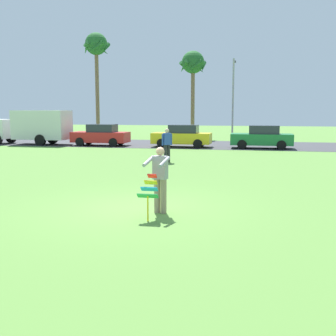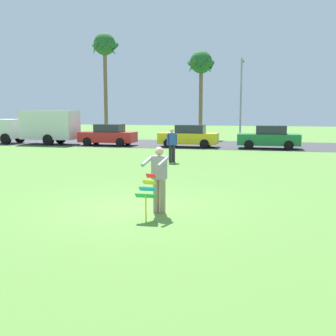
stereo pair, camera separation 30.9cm
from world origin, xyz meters
The scene contains 12 objects.
ground_plane centered at (0.00, 0.00, 0.00)m, with size 120.00×120.00×0.00m, color #568438.
road_strip centered at (0.00, 21.31, 0.01)m, with size 120.00×8.00×0.01m, color #38383D.
person_kite_flyer centered at (0.77, -0.39, 0.95)m, with size 0.63×0.72×1.73m.
kite_held centered at (0.66, -1.08, 0.73)m, with size 0.51×0.63×1.10m.
parked_truck_white_box centered at (-13.68, 18.91, 1.41)m, with size 6.76×2.26×2.62m.
parked_car_red centered at (-8.10, 18.91, 0.77)m, with size 4.23×1.89×1.60m.
parked_car_yellow centered at (-1.94, 18.91, 0.77)m, with size 4.23×1.90×1.60m.
parked_car_green centered at (3.68, 18.91, 0.77)m, with size 4.21×1.85×1.60m.
palm_tree_left_near centered at (-11.84, 28.09, 8.40)m, with size 2.58×2.71×9.94m.
palm_tree_right_near centered at (-2.64, 29.01, 6.74)m, with size 2.58×2.71×8.13m.
streetlight_pole centered at (1.27, 26.21, 4.00)m, with size 0.24×1.65×7.00m.
person_walker_near centered at (-1.21, 10.06, 0.93)m, with size 0.48×0.39×1.73m.
Camera 1 is at (3.12, -10.82, 2.68)m, focal length 44.83 mm.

